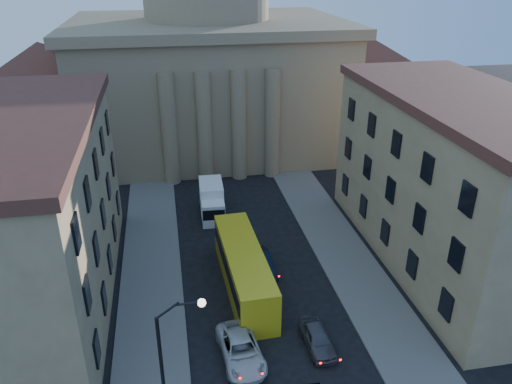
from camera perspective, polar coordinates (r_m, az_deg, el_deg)
sidewalk_left at (r=39.00m, az=-11.89°, el=-13.85°), size 5.00×60.00×0.15m
sidewalk_right at (r=41.62m, az=12.60°, el=-11.09°), size 5.00×60.00×0.15m
church at (r=69.31m, az=-5.39°, el=14.84°), size 68.02×28.76×36.60m
building_left at (r=39.85m, az=-25.10°, el=-2.41°), size 11.60×26.60×14.70m
building_right at (r=44.84m, az=21.64°, el=1.25°), size 11.60×26.60×14.70m
street_lamp at (r=27.96m, az=-9.69°, el=-18.16°), size 2.62×0.44×8.83m
car_left_mid at (r=34.67m, az=-1.74°, el=-17.56°), size 3.00×5.74×1.54m
car_right_far at (r=35.79m, az=7.05°, el=-16.25°), size 1.84×4.31×1.45m
car_right_distant at (r=42.82m, az=0.67°, el=-8.13°), size 1.95×4.70×1.51m
city_bus at (r=40.19m, az=-1.41°, el=-8.66°), size 3.32×12.65×3.54m
box_truck at (r=51.59m, az=-5.06°, el=-1.04°), size 2.56×6.01×3.25m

